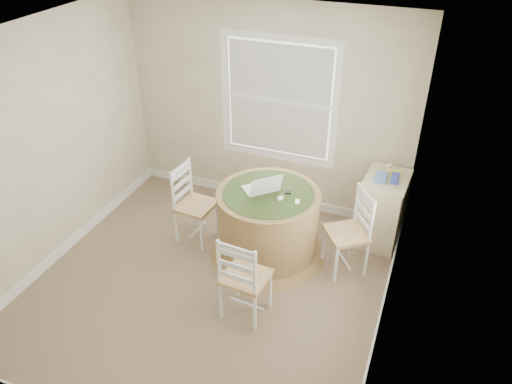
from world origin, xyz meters
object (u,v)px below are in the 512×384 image
at_px(chair_left, 196,205).
at_px(corner_chest, 382,209).
at_px(laptop, 262,188).
at_px(chair_right, 346,233).
at_px(chair_near, 246,277).
at_px(round_table, 268,221).

distance_m(chair_left, corner_chest, 2.16).
bearing_deg(chair_left, laptop, -79.93).
distance_m(chair_right, corner_chest, 0.72).
relative_size(chair_near, chair_right, 1.00).
relative_size(round_table, chair_near, 1.39).
xyz_separation_m(round_table, chair_near, (0.12, -0.96, 0.03)).
xyz_separation_m(chair_left, corner_chest, (2.02, 0.77, -0.05)).
bearing_deg(chair_right, corner_chest, 121.51).
distance_m(chair_right, laptop, 1.03).
bearing_deg(laptop, round_table, 120.83).
distance_m(chair_near, laptop, 1.08).
bearing_deg(round_table, laptop, 150.37).
bearing_deg(round_table, chair_left, 168.40).
bearing_deg(corner_chest, chair_right, -109.20).
bearing_deg(chair_right, chair_left, -122.71).
height_order(chair_right, laptop, laptop).
xyz_separation_m(chair_right, corner_chest, (0.28, 0.67, -0.05)).
distance_m(round_table, laptop, 0.42).
height_order(round_table, corner_chest, corner_chest).
height_order(chair_near, laptop, laptop).
xyz_separation_m(chair_right, laptop, (-0.96, -0.03, 0.38)).
height_order(round_table, laptop, laptop).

